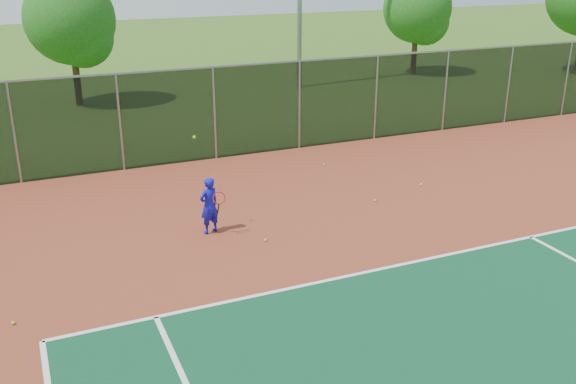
% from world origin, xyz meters
% --- Properties ---
extents(ground, '(120.00, 120.00, 0.00)m').
position_xyz_m(ground, '(0.00, 0.00, 0.00)').
color(ground, '#335919').
rests_on(ground, ground).
extents(court_apron, '(30.00, 20.00, 0.02)m').
position_xyz_m(court_apron, '(0.00, 2.00, 0.01)').
color(court_apron, brown).
rests_on(court_apron, ground).
extents(fence_back, '(30.00, 0.06, 3.03)m').
position_xyz_m(fence_back, '(0.00, 12.00, 1.56)').
color(fence_back, black).
rests_on(fence_back, court_apron).
extents(tennis_player, '(0.60, 0.66, 2.43)m').
position_xyz_m(tennis_player, '(-4.93, 6.32, 0.73)').
color(tennis_player, '#1312AF').
rests_on(tennis_player, court_apron).
extents(practice_ball_0, '(0.07, 0.07, 0.07)m').
position_xyz_m(practice_ball_0, '(1.67, 7.07, 0.06)').
color(practice_ball_0, '#BAE01A').
rests_on(practice_ball_0, court_apron).
extents(practice_ball_1, '(0.07, 0.07, 0.07)m').
position_xyz_m(practice_ball_1, '(-3.89, 5.31, 0.06)').
color(practice_ball_1, '#BAE01A').
rests_on(practice_ball_1, court_apron).
extents(practice_ball_2, '(0.07, 0.07, 0.07)m').
position_xyz_m(practice_ball_2, '(-9.45, 3.80, 0.06)').
color(practice_ball_2, '#BAE01A').
rests_on(practice_ball_2, court_apron).
extents(practice_ball_3, '(0.07, 0.07, 0.07)m').
position_xyz_m(practice_ball_3, '(-0.21, 6.50, 0.06)').
color(practice_ball_3, '#BAE01A').
rests_on(practice_ball_3, court_apron).
extents(practice_ball_4, '(0.07, 0.07, 0.07)m').
position_xyz_m(practice_ball_4, '(-0.09, 9.87, 0.06)').
color(practice_ball_4, '#BAE01A').
rests_on(practice_ball_4, court_apron).
extents(tree_back_left, '(3.84, 3.84, 5.64)m').
position_xyz_m(tree_back_left, '(-6.11, 21.89, 3.54)').
color(tree_back_left, '#362413').
rests_on(tree_back_left, ground).
extents(tree_back_mid, '(3.67, 3.67, 5.38)m').
position_xyz_m(tree_back_mid, '(11.85, 22.49, 3.38)').
color(tree_back_mid, '#362413').
rests_on(tree_back_mid, ground).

